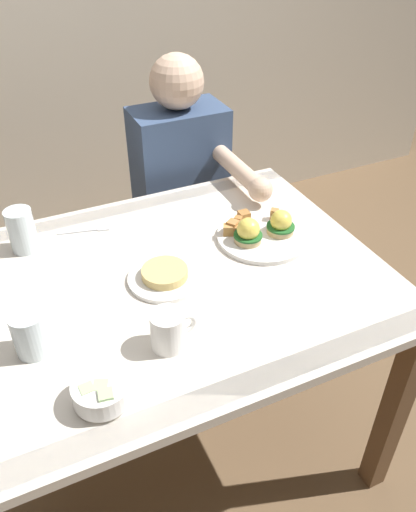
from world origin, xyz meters
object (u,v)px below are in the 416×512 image
fork (87,230)px  fruit_bowl (102,392)px  eggs_benedict_plate (261,232)px  water_glass_far (31,335)px  dining_table (164,310)px  water_glass_near (22,232)px  coffee_mug (169,329)px  side_plate (164,275)px  diner_person (184,187)px

fork → fruit_bowl: bearing=-101.2°
eggs_benedict_plate → fork: eggs_benedict_plate is taller
fork → water_glass_far: bearing=-117.9°
eggs_benedict_plate → fruit_bowl: eggs_benedict_plate is taller
dining_table → fruit_bowl: bearing=-127.9°
water_glass_near → coffee_mug: bearing=-65.5°
water_glass_near → water_glass_far: water_glass_near is taller
side_plate → coffee_mug: bearing=-108.1°
eggs_benedict_plate → water_glass_near: size_ratio=2.09×
diner_person → coffee_mug: bearing=-114.6°
fork → water_glass_far: water_glass_far is taller
water_glass_near → water_glass_far: (-0.05, -0.42, -0.01)m
fork → water_glass_near: size_ratio=1.20×
water_glass_near → diner_person: diner_person is taller
fruit_bowl → fork: (0.13, 0.64, -0.03)m
coffee_mug → diner_person: size_ratio=0.10×
fruit_bowl → coffee_mug: coffee_mug is taller
dining_table → side_plate: bearing=18.9°
coffee_mug → water_glass_far: (-0.29, 0.11, -0.00)m
side_plate → water_glass_near: bearing=136.6°
dining_table → fruit_bowl: fruit_bowl is taller
coffee_mug → water_glass_far: bearing=158.5°
coffee_mug → fork: bearing=95.9°
coffee_mug → fork: (-0.06, 0.55, -0.05)m
eggs_benedict_plate → coffee_mug: coffee_mug is taller
fruit_bowl → water_glass_near: size_ratio=0.93×
dining_table → water_glass_far: 0.40m
water_glass_far → diner_person: diner_person is taller
water_glass_near → water_glass_far: size_ratio=1.17×
eggs_benedict_plate → diner_person: bearing=92.7°
dining_table → side_plate: 0.12m
dining_table → diner_person: 0.68m
water_glass_far → diner_person: (0.66, 0.71, -0.14)m
coffee_mug → fork: coffee_mug is taller
eggs_benedict_plate → water_glass_far: 0.71m
coffee_mug → side_plate: 0.24m
coffee_mug → water_glass_far: size_ratio=1.01×
fork → water_glass_near: 0.19m
eggs_benedict_plate → fork: (-0.46, 0.26, -0.02)m
eggs_benedict_plate → diner_person: size_ratio=0.24×
water_glass_near → fruit_bowl: bearing=-84.6°
water_glass_far → diner_person: bearing=47.1°
eggs_benedict_plate → side_plate: eggs_benedict_plate is taller
diner_person → side_plate: bearing=-116.9°
eggs_benedict_plate → coffee_mug: 0.49m
coffee_mug → water_glass_near: (-0.24, 0.53, 0.01)m
eggs_benedict_plate → coffee_mug: (-0.40, -0.29, 0.03)m
eggs_benedict_plate → water_glass_far: size_ratio=2.45×
coffee_mug → diner_person: (0.38, 0.83, -0.14)m
eggs_benedict_plate → side_plate: bearing=-170.3°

